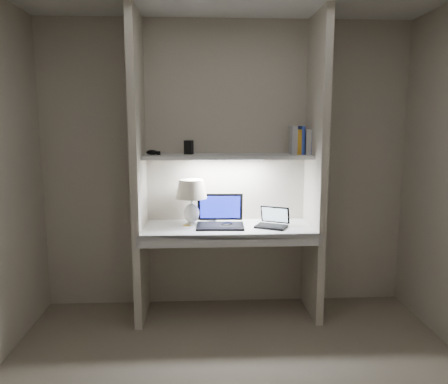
{
  "coord_description": "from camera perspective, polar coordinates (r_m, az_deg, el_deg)",
  "views": [
    {
      "loc": [
        -0.22,
        -2.33,
        1.63
      ],
      "look_at": [
        -0.04,
        1.05,
        1.09
      ],
      "focal_mm": 35.0,
      "sensor_mm": 36.0,
      "label": 1
    }
  ],
  "objects": [
    {
      "name": "cable_coil",
      "position": [
        3.75,
        1.28,
        -4.13
      ],
      "size": [
        0.12,
        0.12,
        0.01
      ],
      "primitive_type": "torus",
      "rotation": [
        0.0,
        0.0,
        0.41
      ],
      "color": "black",
      "rests_on": "desk"
    },
    {
      "name": "shelf_box",
      "position": [
        3.72,
        -4.63,
        5.83
      ],
      "size": [
        0.08,
        0.07,
        0.12
      ],
      "primitive_type": "cube",
      "rotation": [
        0.0,
        0.0,
        -0.41
      ],
      "color": "black",
      "rests_on": "shelf"
    },
    {
      "name": "speaker",
      "position": [
        3.87,
        -1.63,
        -2.85
      ],
      "size": [
        0.11,
        0.09,
        0.13
      ],
      "primitive_type": "cube",
      "rotation": [
        0.0,
        0.0,
        -0.37
      ],
      "color": "silver",
      "rests_on": "desk"
    },
    {
      "name": "desk_apron",
      "position": [
        3.43,
        0.78,
        -6.35
      ],
      "size": [
        1.46,
        0.03,
        0.1
      ],
      "primitive_type": "cube",
      "color": "silver",
      "rests_on": "desk"
    },
    {
      "name": "table_lamp",
      "position": [
        3.7,
        -4.28,
        -0.31
      ],
      "size": [
        0.26,
        0.26,
        0.39
      ],
      "color": "white",
      "rests_on": "desk"
    },
    {
      "name": "mouse",
      "position": [
        3.65,
        0.39,
        -4.29
      ],
      "size": [
        0.12,
        0.1,
        0.04
      ],
      "primitive_type": "ellipsoid",
      "rotation": [
        0.0,
        0.0,
        0.39
      ],
      "color": "black",
      "rests_on": "desk"
    },
    {
      "name": "book_row",
      "position": [
        3.78,
        10.32,
        6.58
      ],
      "size": [
        0.23,
        0.16,
        0.24
      ],
      "color": "white",
      "rests_on": "shelf"
    },
    {
      "name": "laptop_netbook",
      "position": [
        3.68,
        6.36,
        -3.93
      ],
      "size": [
        0.32,
        0.3,
        0.16
      ],
      "rotation": [
        0.0,
        0.0,
        -0.46
      ],
      "color": "black",
      "rests_on": "desk"
    },
    {
      "name": "shelf_gadget",
      "position": [
        3.68,
        -9.38,
        5.13
      ],
      "size": [
        0.11,
        0.09,
        0.04
      ],
      "primitive_type": "ellipsoid",
      "rotation": [
        0.0,
        0.0,
        -0.16
      ],
      "color": "black",
      "rests_on": "shelf"
    },
    {
      "name": "shelf",
      "position": [
        3.67,
        0.44,
        4.66
      ],
      "size": [
        1.4,
        0.36,
        0.03
      ],
      "primitive_type": "cube",
      "color": "silver",
      "rests_on": "back_wall"
    },
    {
      "name": "back_wall",
      "position": [
        3.86,
        0.28,
        3.39
      ],
      "size": [
        3.2,
        0.01,
        2.5
      ],
      "primitive_type": "cube",
      "color": "beige",
      "rests_on": "floor"
    },
    {
      "name": "sticky_note",
      "position": [
        3.71,
        -4.84,
        -4.37
      ],
      "size": [
        0.07,
        0.07,
        0.0
      ],
      "primitive_type": "cube",
      "rotation": [
        0.0,
        0.0,
        -0.06
      ],
      "color": "gold",
      "rests_on": "desk"
    },
    {
      "name": "strip_light",
      "position": [
        3.67,
        0.44,
        4.32
      ],
      "size": [
        0.6,
        0.04,
        0.02
      ],
      "primitive_type": "cube",
      "color": "white",
      "rests_on": "shelf"
    },
    {
      "name": "laptop_main",
      "position": [
        3.69,
        -0.5,
        -3.51
      ],
      "size": [
        0.4,
        0.35,
        0.26
      ],
      "rotation": [
        0.0,
        0.0,
        -0.04
      ],
      "color": "black",
      "rests_on": "desk"
    },
    {
      "name": "alcove_panel_right",
      "position": [
        3.7,
        11.89,
        2.95
      ],
      "size": [
        0.06,
        0.55,
        2.5
      ],
      "primitive_type": "cube",
      "color": "beige",
      "rests_on": "floor"
    },
    {
      "name": "desk",
      "position": [
        3.67,
        0.52,
        -4.83
      ],
      "size": [
        1.4,
        0.55,
        0.04
      ],
      "primitive_type": "cube",
      "color": "white",
      "rests_on": "alcove_panel_left"
    },
    {
      "name": "alcove_panel_left",
      "position": [
        3.62,
        -11.11,
        2.83
      ],
      "size": [
        0.06,
        0.55,
        2.5
      ],
      "primitive_type": "cube",
      "color": "beige",
      "rests_on": "floor"
    }
  ]
}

